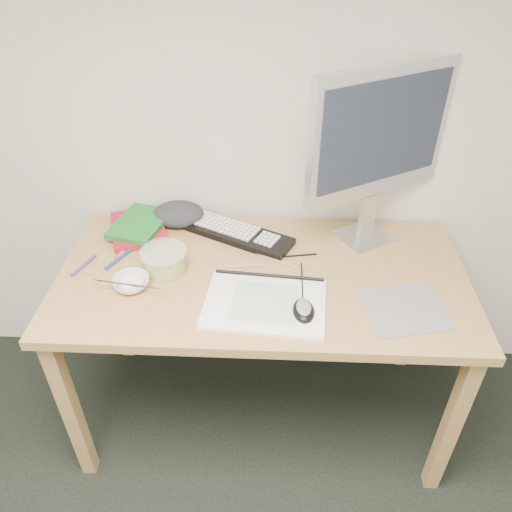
% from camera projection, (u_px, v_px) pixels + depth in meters
% --- Properties ---
extents(desk, '(1.40, 0.70, 0.75)m').
position_uv_depth(desk, '(262.00, 292.00, 1.76)').
color(desk, '#AB834E').
rests_on(desk, ground).
extents(mousepad, '(0.29, 0.27, 0.00)m').
position_uv_depth(mousepad, '(405.00, 309.00, 1.56)').
color(mousepad, gray).
rests_on(mousepad, desk).
extents(sketchpad, '(0.40, 0.30, 0.01)m').
position_uv_depth(sketchpad, '(265.00, 303.00, 1.58)').
color(sketchpad, white).
rests_on(sketchpad, desk).
extents(keyboard, '(0.43, 0.30, 0.02)m').
position_uv_depth(keyboard, '(239.00, 234.00, 1.88)').
color(keyboard, black).
rests_on(keyboard, desk).
extents(monitor, '(0.49, 0.31, 0.64)m').
position_uv_depth(monitor, '(379.00, 138.00, 1.64)').
color(monitor, silver).
rests_on(monitor, desk).
extents(mouse, '(0.07, 0.11, 0.04)m').
position_uv_depth(mouse, '(304.00, 308.00, 1.53)').
color(mouse, black).
rests_on(mouse, sketchpad).
extents(rice_bowl, '(0.13, 0.13, 0.04)m').
position_uv_depth(rice_bowl, '(131.00, 283.00, 1.64)').
color(rice_bowl, white).
rests_on(rice_bowl, desk).
extents(chopsticks, '(0.22, 0.05, 0.02)m').
position_uv_depth(chopsticks, '(128.00, 284.00, 1.60)').
color(chopsticks, silver).
rests_on(chopsticks, rice_bowl).
extents(fruit_tub, '(0.20, 0.20, 0.08)m').
position_uv_depth(fruit_tub, '(164.00, 260.00, 1.70)').
color(fruit_tub, '#EBCA52').
rests_on(fruit_tub, desk).
extents(book_red, '(0.27, 0.31, 0.03)m').
position_uv_depth(book_red, '(138.00, 229.00, 1.91)').
color(book_red, maroon).
rests_on(book_red, desk).
extents(book_green, '(0.22, 0.27, 0.02)m').
position_uv_depth(book_green, '(140.00, 224.00, 1.89)').
color(book_green, '#1A6A23').
rests_on(book_green, book_red).
extents(cloth_lump, '(0.18, 0.15, 0.07)m').
position_uv_depth(cloth_lump, '(178.00, 214.00, 1.95)').
color(cloth_lump, '#26282E').
rests_on(cloth_lump, desk).
extents(pencil_pink, '(0.16, 0.02, 0.01)m').
position_uv_depth(pencil_pink, '(243.00, 266.00, 1.74)').
color(pencil_pink, pink).
rests_on(pencil_pink, desk).
extents(pencil_tan, '(0.17, 0.10, 0.01)m').
position_uv_depth(pencil_tan, '(275.00, 260.00, 1.77)').
color(pencil_tan, tan).
rests_on(pencil_tan, desk).
extents(pencil_black, '(0.16, 0.03, 0.01)m').
position_uv_depth(pencil_black, '(294.00, 256.00, 1.78)').
color(pencil_black, black).
rests_on(pencil_black, desk).
extents(marker_blue, '(0.07, 0.12, 0.01)m').
position_uv_depth(marker_blue, '(118.00, 259.00, 1.77)').
color(marker_blue, '#1E32A7').
rests_on(marker_blue, desk).
extents(marker_orange, '(0.06, 0.14, 0.01)m').
position_uv_depth(marker_orange, '(128.00, 248.00, 1.82)').
color(marker_orange, orange).
rests_on(marker_orange, desk).
extents(marker_purple, '(0.06, 0.12, 0.01)m').
position_uv_depth(marker_purple, '(84.00, 265.00, 1.74)').
color(marker_purple, '#63268D').
rests_on(marker_purple, desk).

